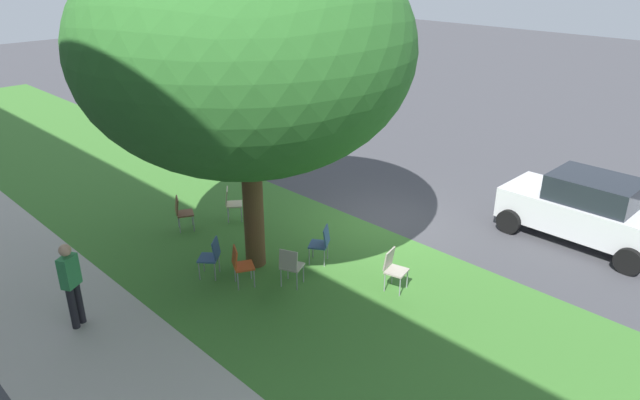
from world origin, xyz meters
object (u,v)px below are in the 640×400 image
object	(u,v)px
chair_2	(291,264)
pedestrian_0	(71,282)
chair_3	(212,255)
parked_car	(586,208)
chair_5	(240,263)
chair_0	(322,242)
chair_6	(231,202)
chair_1	(182,211)
street_tree	(245,49)
chair_4	(393,267)

from	to	relation	value
chair_2	pedestrian_0	size ratio (longest dim) A/B	0.52
chair_3	parked_car	distance (m)	8.76
chair_5	pedestrian_0	size ratio (longest dim) A/B	0.52
chair_0	parked_car	xyz separation A→B (m)	(-3.64, -5.20, 0.32)
chair_3	chair_6	size ratio (longest dim) A/B	1.00
chair_6	parked_car	xyz separation A→B (m)	(-6.86, -5.27, 0.32)
chair_1	chair_3	bearing A→B (deg)	161.79
street_tree	chair_2	xyz separation A→B (m)	(-1.26, 0.08, -4.18)
street_tree	parked_car	world-z (taller)	street_tree
chair_4	chair_5	bearing A→B (deg)	42.55
parked_car	chair_5	bearing A→B (deg)	59.57
chair_0	parked_car	world-z (taller)	parked_car
chair_3	street_tree	bearing A→B (deg)	-102.78
chair_2	pedestrian_0	distance (m)	4.14
pedestrian_0	chair_5	bearing A→B (deg)	-108.98
chair_3	pedestrian_0	xyz separation A→B (m)	(0.31, 2.80, 0.41)
chair_3	parked_car	bearing A→B (deg)	-123.81
chair_4	chair_6	distance (m)	5.03
parked_car	chair_4	bearing A→B (deg)	69.63
chair_0	chair_3	distance (m)	2.41
chair_2	parked_car	size ratio (longest dim) A/B	0.24
chair_5	chair_6	size ratio (longest dim) A/B	1.00
chair_0	chair_1	xyz separation A→B (m)	(3.61, 1.29, 0.00)
chair_1	chair_2	bearing A→B (deg)	-178.07
chair_2	chair_4	bearing A→B (deg)	-137.57
street_tree	chair_6	bearing A→B (deg)	-24.43
chair_6	pedestrian_0	world-z (taller)	pedestrian_0
chair_1	pedestrian_0	world-z (taller)	pedestrian_0
chair_1	parked_car	distance (m)	9.74
street_tree	chair_1	size ratio (longest dim) A/B	8.10
chair_6	street_tree	bearing A→B (deg)	155.57
chair_6	chair_1	bearing A→B (deg)	71.98
chair_0	chair_5	xyz separation A→B (m)	(0.51, 1.87, 0.00)
chair_0	chair_4	xyz separation A→B (m)	(-1.81, -0.26, 0.00)
chair_4	chair_1	bearing A→B (deg)	15.96
chair_0	chair_5	bearing A→B (deg)	74.76
chair_3	chair_5	distance (m)	0.75
chair_2	parked_car	world-z (taller)	parked_car
chair_1	parked_car	world-z (taller)	parked_car
street_tree	parked_car	size ratio (longest dim) A/B	1.93
street_tree	pedestrian_0	size ratio (longest dim) A/B	4.22
chair_3	chair_6	xyz separation A→B (m)	(1.99, -2.00, 0.00)
street_tree	chair_6	xyz separation A→B (m)	(2.21, -1.01, -4.18)
street_tree	chair_3	world-z (taller)	street_tree
chair_0	chair_2	world-z (taller)	same
chair_3	chair_4	world-z (taller)	same
chair_2	chair_4	distance (m)	2.10
chair_5	parked_car	size ratio (longest dim) A/B	0.24
chair_4	pedestrian_0	size ratio (longest dim) A/B	0.52
chair_2	chair_5	world-z (taller)	same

